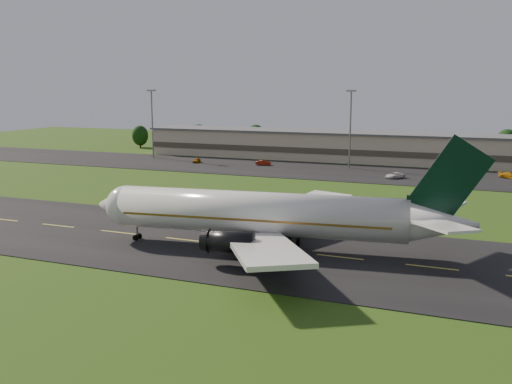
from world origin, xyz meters
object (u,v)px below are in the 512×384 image
at_px(terminal, 367,147).
at_px(service_vehicle_a, 197,160).
at_px(service_vehicle_b, 263,163).
at_px(airliner, 265,215).
at_px(service_vehicle_d, 509,175).
at_px(light_mast_west, 152,115).
at_px(light_mast_centre, 350,120).
at_px(service_vehicle_c, 395,175).

bearing_deg(terminal, service_vehicle_a, -153.63).
relative_size(terminal, service_vehicle_b, 35.38).
bearing_deg(airliner, service_vehicle_d, 60.10).
height_order(terminal, light_mast_west, light_mast_west).
relative_size(light_mast_centre, service_vehicle_c, 4.20).
relative_size(service_vehicle_c, service_vehicle_d, 1.04).
relative_size(airliner, light_mast_west, 2.51).
distance_m(terminal, service_vehicle_d, 42.29).
relative_size(airliner, service_vehicle_c, 10.55).
bearing_deg(service_vehicle_d, terminal, 86.19).
height_order(service_vehicle_b, service_vehicle_d, service_vehicle_d).
relative_size(light_mast_west, service_vehicle_a, 5.47).
distance_m(airliner, light_mast_west, 104.55).
relative_size(service_vehicle_b, service_vehicle_d, 0.88).
bearing_deg(light_mast_west, service_vehicle_d, -2.12).
distance_m(light_mast_centre, service_vehicle_b, 26.05).
bearing_deg(terminal, airliner, -86.69).
bearing_deg(service_vehicle_d, airliner, -178.31).
bearing_deg(service_vehicle_a, service_vehicle_d, -8.15).
bearing_deg(light_mast_centre, service_vehicle_c, -44.04).
bearing_deg(service_vehicle_c, service_vehicle_b, -157.74).
xyz_separation_m(service_vehicle_a, service_vehicle_b, (19.55, 1.74, 0.04)).
relative_size(service_vehicle_b, service_vehicle_c, 0.85).
bearing_deg(service_vehicle_b, light_mast_west, 73.21).
distance_m(terminal, service_vehicle_c, 32.29).
xyz_separation_m(airliner, light_mast_centre, (-6.95, 79.89, 8.08)).
bearing_deg(airliner, light_mast_centre, 87.63).
bearing_deg(service_vehicle_c, service_vehicle_a, -151.01).
relative_size(terminal, light_mast_centre, 7.13).
bearing_deg(service_vehicle_a, service_vehicle_c, -17.47).
bearing_deg(service_vehicle_b, service_vehicle_c, -115.71).
height_order(light_mast_centre, service_vehicle_a, light_mast_centre).
height_order(airliner, service_vehicle_c, airliner).
bearing_deg(service_vehicle_b, terminal, -61.51).
xyz_separation_m(service_vehicle_a, service_vehicle_c, (56.26, -7.91, 0.04)).
bearing_deg(service_vehicle_b, airliner, -169.62).
distance_m(light_mast_west, service_vehicle_a, 22.03).
height_order(light_mast_west, service_vehicle_a, light_mast_west).
distance_m(service_vehicle_a, service_vehicle_c, 56.82).
bearing_deg(light_mast_west, service_vehicle_b, -5.80).
relative_size(light_mast_west, service_vehicle_c, 4.20).
height_order(terminal, service_vehicle_c, terminal).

